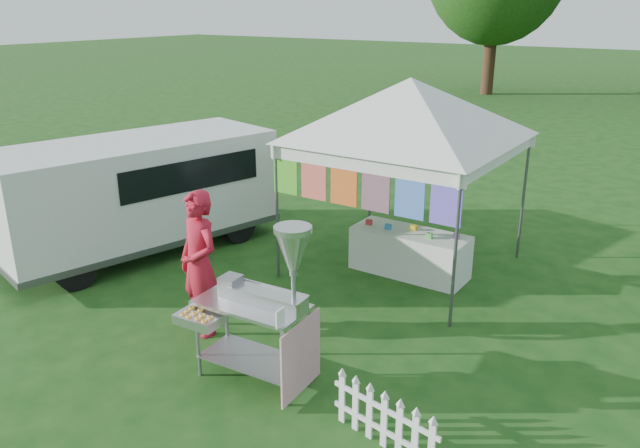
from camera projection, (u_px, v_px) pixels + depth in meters
The scene contains 7 objects.
ground at pixel (267, 365), 7.34m from camera, with size 120.00×120.00×0.00m, color #164313.
canopy_main at pixel (411, 78), 9.07m from camera, with size 4.24×4.24×3.45m.
donut_cart at pixel (266, 293), 6.60m from camera, with size 1.36×1.02×1.91m.
vendor at pixel (199, 264), 7.80m from camera, with size 0.69×0.45×1.89m, color #B6162A.
cargo_van at pixel (144, 191), 10.51m from camera, with size 2.91×4.91×1.91m.
picket_fence at pixel (384, 421), 5.89m from camera, with size 1.24×0.25×0.56m.
display_table at pixel (410, 253), 9.72m from camera, with size 1.80×0.70×0.70m, color white.
Camera 1 is at (4.08, -4.93, 4.02)m, focal length 35.00 mm.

